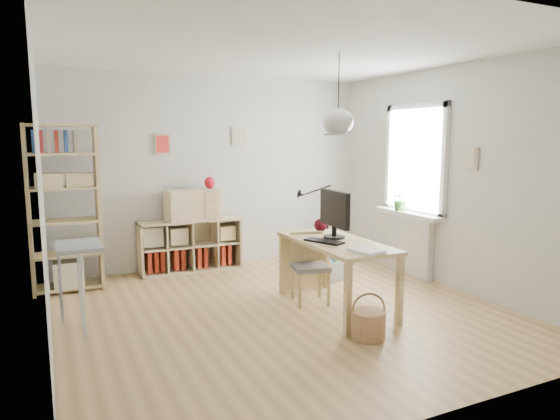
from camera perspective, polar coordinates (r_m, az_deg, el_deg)
name	(u,v)px	position (r m, az deg, el deg)	size (l,w,h in m)	color
ground	(284,311)	(5.43, 0.41, -11.51)	(4.50, 4.50, 0.00)	tan
room_shell	(338,122)	(5.25, 6.66, 9.99)	(4.50, 4.50, 4.50)	white
window_unit	(416,160)	(6.85, 15.25, 5.58)	(0.07, 1.16, 1.46)	white
radiator	(410,245)	(6.97, 14.66, -3.90)	(0.10, 0.80, 0.80)	silver
windowsill	(409,214)	(6.86, 14.48, -0.44)	(0.22, 1.20, 0.06)	white
desk	(336,249)	(5.38, 6.42, -4.48)	(0.70, 1.50, 0.75)	#E3C282
cube_shelf	(188,249)	(7.08, -10.44, -4.42)	(1.40, 0.38, 0.72)	#D0B989
tall_bookshelf	(63,201)	(6.45, -23.51, 0.90)	(0.80, 0.38, 2.00)	#E3C282
side_table	(72,264)	(5.09, -22.67, -5.67)	(0.40, 0.55, 0.85)	gray
chair	(309,263)	(5.65, 3.33, -6.04)	(0.45, 0.45, 0.78)	gray
wicker_basket	(368,323)	(4.78, 10.06, -12.65)	(0.31, 0.31, 0.44)	olive
storage_chest	(325,266)	(6.61, 5.17, -6.36)	(0.64, 0.68, 0.52)	#BAB9B5
monitor	(334,212)	(5.45, 6.24, -0.19)	(0.24, 0.60, 0.52)	black
keyboard	(324,241)	(5.26, 5.06, -3.58)	(0.16, 0.42, 0.02)	black
task_lamp	(312,202)	(5.84, 3.69, 0.89)	(0.47, 0.17, 0.50)	black
yarn_ball	(321,225)	(5.85, 4.66, -1.73)	(0.15, 0.15, 0.15)	#4B0A15
paper_tray	(367,251)	(4.86, 9.88, -4.62)	(0.23, 0.29, 0.03)	white
drawer_chest	(193,205)	(6.95, -9.95, 0.62)	(0.73, 0.33, 0.41)	#D0B989
red_vase	(210,183)	(6.98, -8.05, 3.10)	(0.14, 0.14, 0.17)	#A80E1A
potted_plant	(400,199)	(6.95, 13.56, 1.18)	(0.27, 0.23, 0.30)	#316526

